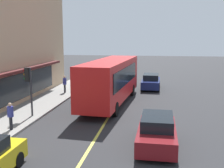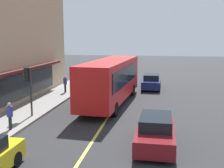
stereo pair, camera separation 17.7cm
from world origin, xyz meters
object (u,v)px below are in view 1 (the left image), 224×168
bus (111,79)px  traffic_light (28,80)px  pedestrian_mid_block (65,83)px  pedestrian_waiting (10,114)px  car_navy (151,82)px  car_maroon (157,132)px

bus → traffic_light: bus is taller
pedestrian_mid_block → pedestrian_waiting: pedestrian_mid_block is taller
car_navy → pedestrian_waiting: 16.53m
bus → car_maroon: bus is taller
traffic_light → pedestrian_mid_block: (7.90, 0.25, -1.45)m
bus → pedestrian_waiting: size_ratio=7.30×
car_maroon → pedestrian_mid_block: (11.52, 8.55, 0.34)m
traffic_light → pedestrian_mid_block: traffic_light is taller
traffic_light → pedestrian_mid_block: bearing=1.8°
bus → pedestrian_mid_block: bearing=58.3°
car_navy → pedestrian_mid_block: (-4.03, 7.90, 0.34)m
pedestrian_waiting → bus: bearing=-30.1°
bus → pedestrian_mid_block: 5.85m
car_maroon → pedestrian_mid_block: 14.35m
car_maroon → pedestrian_waiting: bearing=84.4°
car_navy → pedestrian_waiting: bearing=153.3°
bus → car_navy: bus is taller
car_maroon → pedestrian_mid_block: size_ratio=2.76×
traffic_light → pedestrian_waiting: traffic_light is taller
car_maroon → pedestrian_waiting: 8.13m
pedestrian_mid_block → pedestrian_waiting: (-10.73, -0.46, -0.02)m
bus → car_maroon: bearing=-156.8°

